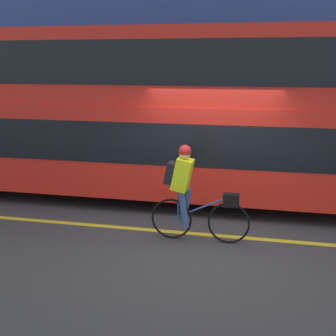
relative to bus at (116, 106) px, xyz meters
name	(u,v)px	position (x,y,z in m)	size (l,w,h in m)	color
ground_plane	(204,236)	(2.33, -2.12, -2.03)	(80.00, 80.00, 0.00)	#38383A
road_center_line	(205,234)	(2.33, -2.03, -2.03)	(50.00, 0.14, 0.01)	yellow
sidewalk_curb	(234,165)	(2.33, 3.51, -1.96)	(60.00, 1.61, 0.14)	gray
bus	(116,106)	(0.00, 0.00, 0.00)	(11.49, 2.50, 3.66)	black
cyclist_on_bike	(190,190)	(2.11, -2.33, -1.14)	(1.69, 0.32, 1.65)	black
trash_bin	(194,145)	(1.14, 3.43, -1.42)	(0.48, 0.48, 0.95)	#194C23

